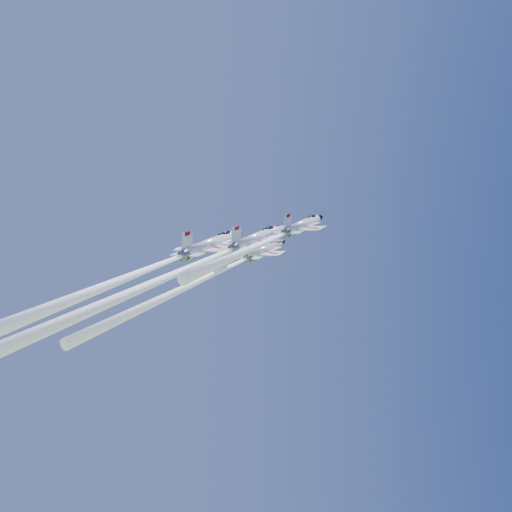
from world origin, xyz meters
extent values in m
cylinder|color=white|center=(2.27, 5.08, 108.95)|extent=(4.17, 6.87, 9.92)
cone|color=white|center=(6.11, 8.81, 111.82)|extent=(2.60, 2.92, 2.69)
cone|color=black|center=(7.00, 9.68, 112.49)|extent=(1.31, 1.47, 1.35)
cone|color=slate|center=(-1.27, 1.64, 106.30)|extent=(2.43, 2.47, 1.88)
ellipsoid|color=black|center=(4.65, 7.22, 111.33)|extent=(2.43, 2.51, 2.05)
cube|color=black|center=(3.80, 6.33, 110.90)|extent=(0.76, 0.80, 0.69)
cube|color=white|center=(1.66, 4.55, 108.28)|extent=(8.39, 7.37, 3.18)
cube|color=white|center=(2.74, 7.05, 109.93)|extent=(2.58, 2.43, 1.57)
cube|color=white|center=(4.35, 5.69, 109.54)|extent=(2.58, 2.43, 1.57)
cube|color=white|center=(-0.74, 2.18, 106.61)|extent=(4.52, 3.97, 1.69)
cube|color=white|center=(-0.85, 1.67, 107.95)|extent=(1.87, 2.55, 3.21)
cube|color=#AA080F|center=(-0.90, 1.28, 109.07)|extent=(0.85, 0.95, 0.92)
cube|color=black|center=(2.42, 5.45, 108.27)|extent=(5.78, 5.60, 4.22)
sphere|color=white|center=(-1.41, 1.51, 106.20)|extent=(0.91, 1.00, 0.88)
cone|color=white|center=(-13.66, -10.40, 97.04)|extent=(9.43, 20.35, 34.73)
cylinder|color=white|center=(-7.61, 3.41, 108.94)|extent=(5.43, 8.95, 12.94)
cone|color=white|center=(-2.60, 8.28, 112.68)|extent=(3.39, 3.80, 3.51)
cone|color=black|center=(-1.44, 9.41, 113.55)|extent=(1.71, 1.91, 1.76)
cone|color=slate|center=(-12.23, -1.08, 105.48)|extent=(3.16, 3.22, 2.45)
ellipsoid|color=black|center=(-4.51, 6.20, 112.04)|extent=(3.17, 3.27, 2.67)
cube|color=black|center=(-5.62, 5.04, 111.49)|extent=(0.99, 1.04, 0.91)
cube|color=white|center=(-8.40, 2.72, 108.06)|extent=(10.94, 9.60, 4.14)
cube|color=white|center=(-6.99, 5.98, 110.21)|extent=(3.37, 3.16, 2.05)
cube|color=white|center=(-4.90, 4.21, 109.70)|extent=(3.37, 3.16, 2.05)
cube|color=white|center=(-11.54, -0.37, 105.89)|extent=(5.89, 5.17, 2.20)
cube|color=white|center=(-11.67, -1.03, 107.63)|extent=(2.44, 3.32, 4.18)
cube|color=#AA080F|center=(-11.74, -1.54, 109.09)|extent=(1.11, 1.24, 1.20)
cube|color=black|center=(-7.42, 3.90, 108.05)|extent=(7.54, 7.31, 5.50)
sphere|color=white|center=(-12.41, -1.25, 105.35)|extent=(1.19, 1.30, 1.15)
cone|color=white|center=(-24.38, -12.88, 96.40)|extent=(9.93, 20.57, 34.36)
cylinder|color=white|center=(6.61, -5.76, 110.08)|extent=(4.16, 6.85, 9.90)
cone|color=white|center=(10.45, -2.03, 112.94)|extent=(2.60, 2.91, 2.68)
cone|color=black|center=(11.34, -1.17, 113.61)|extent=(1.31, 1.46, 1.35)
cone|color=slate|center=(3.08, -9.19, 107.44)|extent=(2.42, 2.47, 1.87)
ellipsoid|color=black|center=(8.99, -3.63, 112.45)|extent=(2.43, 2.50, 2.04)
cube|color=black|center=(8.14, -4.51, 112.03)|extent=(0.76, 0.79, 0.69)
cube|color=white|center=(6.01, -6.29, 109.41)|extent=(8.37, 7.35, 3.17)
cube|color=white|center=(7.09, -3.80, 111.05)|extent=(2.58, 2.42, 1.57)
cube|color=white|center=(8.69, -5.15, 110.66)|extent=(2.58, 2.42, 1.57)
cube|color=white|center=(3.61, -8.65, 107.75)|extent=(4.51, 3.96, 1.69)
cube|color=white|center=(3.51, -9.16, 109.08)|extent=(1.86, 2.54, 3.20)
cube|color=#AA080F|center=(3.45, -9.55, 110.20)|extent=(0.85, 0.95, 0.92)
cube|color=black|center=(6.76, -5.39, 109.40)|extent=(5.77, 5.59, 4.21)
sphere|color=white|center=(2.94, -9.32, 107.34)|extent=(0.91, 1.00, 0.88)
cone|color=white|center=(-4.96, -17.00, 101.43)|extent=(6.86, 13.86, 22.86)
cylinder|color=white|center=(-0.91, -4.91, 107.63)|extent=(4.81, 7.92, 11.44)
cone|color=white|center=(3.52, -0.61, 110.94)|extent=(3.00, 3.36, 3.10)
cone|color=black|center=(4.55, 0.39, 111.71)|extent=(1.51, 1.69, 1.56)
cone|color=slate|center=(-5.00, -8.88, 104.57)|extent=(2.80, 2.85, 2.17)
ellipsoid|color=black|center=(1.83, -2.45, 110.37)|extent=(2.81, 2.89, 2.36)
cube|color=black|center=(0.85, -3.47, 109.88)|extent=(0.88, 0.92, 0.80)
cube|color=white|center=(-1.61, -5.52, 106.86)|extent=(9.68, 8.50, 3.67)
cube|color=white|center=(-0.36, -2.64, 108.76)|extent=(2.98, 2.80, 1.81)
cube|color=white|center=(1.49, -4.21, 108.31)|extent=(2.98, 2.80, 1.81)
cube|color=white|center=(-4.39, -8.26, 104.93)|extent=(5.21, 4.57, 1.95)
cube|color=white|center=(-4.50, -8.85, 106.48)|extent=(2.15, 2.94, 3.70)
cube|color=#AA080F|center=(-4.56, -9.29, 107.77)|extent=(0.98, 1.10, 1.06)
cube|color=black|center=(-0.74, -4.48, 106.85)|extent=(6.67, 6.46, 4.87)
sphere|color=white|center=(-5.15, -9.04, 104.46)|extent=(1.05, 1.15, 1.02)
cone|color=white|center=(-20.14, -23.60, 93.26)|extent=(11.38, 24.74, 42.38)
camera|label=1|loc=(-15.03, -90.62, 78.88)|focal=40.00mm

